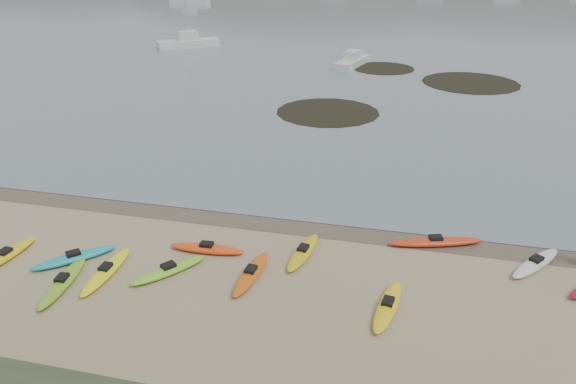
# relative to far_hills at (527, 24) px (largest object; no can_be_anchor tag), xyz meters

# --- Properties ---
(ground) EXTENTS (600.00, 600.00, 0.00)m
(ground) POSITION_rel_far_hills_xyz_m (-39.38, -193.97, 15.93)
(ground) COLOR tan
(ground) RESTS_ON ground
(wet_sand) EXTENTS (60.00, 60.00, 0.00)m
(wet_sand) POSITION_rel_far_hills_xyz_m (-39.38, -194.27, 15.93)
(wet_sand) COLOR brown
(wet_sand) RESTS_ON ground
(kayaks) EXTENTS (25.78, 9.61, 0.34)m
(kayaks) POSITION_rel_far_hills_xyz_m (-39.53, -198.55, 16.10)
(kayaks) COLOR red
(kayaks) RESTS_ON ground
(kelp_mats) EXTENTS (19.78, 24.10, 0.04)m
(kelp_mats) POSITION_rel_far_hills_xyz_m (-35.13, -166.49, 15.96)
(kelp_mats) COLOR black
(kelp_mats) RESTS_ON water
(moored_boats) EXTENTS (88.77, 83.88, 1.16)m
(moored_boats) POSITION_rel_far_hills_xyz_m (-38.08, -116.03, 16.46)
(moored_boats) COLOR silver
(moored_boats) RESTS_ON ground
(far_hills) EXTENTS (550.00, 135.00, 80.00)m
(far_hills) POSITION_rel_far_hills_xyz_m (0.00, 0.00, 0.00)
(far_hills) COLOR #384235
(far_hills) RESTS_ON ground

